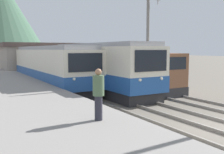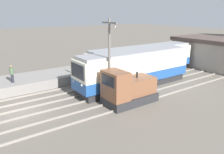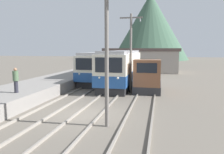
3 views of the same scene
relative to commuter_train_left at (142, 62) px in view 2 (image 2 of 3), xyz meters
The scene contains 11 objects.
ground_plane 15.37m from the commuter_train_left, 80.21° to the right, with size 200.00×200.00×0.00m, color #665E54.
platform_left 15.54m from the commuter_train_left, 103.62° to the right, with size 4.50×54.00×0.94m, color gray.
track_left 15.14m from the commuter_train_left, 90.00° to the right, with size 1.54×60.00×0.14m.
track_center 15.40m from the commuter_train_left, 79.47° to the right, with size 1.54×60.00×0.14m.
track_right 16.22m from the commuter_train_left, 68.94° to the right, with size 1.54×60.00×0.14m.
commuter_train_left is the anchor object (origin of this frame).
commuter_train_center 4.60m from the commuter_train_left, 52.54° to the right, with size 2.84×13.06×3.74m.
shunting_locomotive 9.12m from the commuter_train_left, 50.44° to the right, with size 2.40×4.58×3.00m.
catenary_mast_mid 9.20m from the commuter_train_left, 61.22° to the right, with size 2.00×0.20×6.98m.
person_on_platform 14.57m from the commuter_train_left, 100.67° to the right, with size 0.38×0.38×1.71m.
station_building 11.56m from the commuter_train_left, 71.22° to the left, with size 12.60×6.30×4.04m.
Camera 2 is at (16.52, -2.95, 7.42)m, focal length 35.00 mm.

